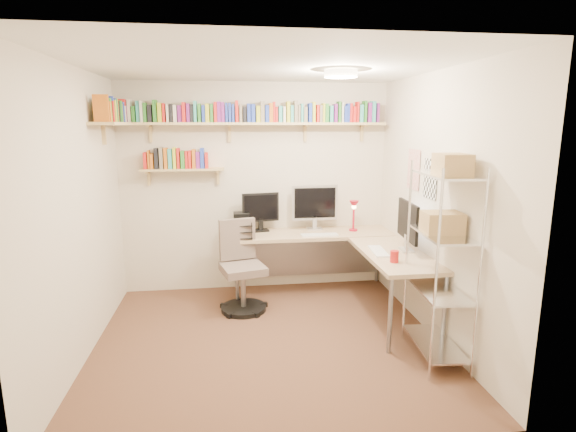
# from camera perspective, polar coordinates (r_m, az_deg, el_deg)

# --- Properties ---
(ground) EXTENTS (3.20, 3.20, 0.00)m
(ground) POSITION_cam_1_polar(r_m,az_deg,el_deg) (4.42, -2.57, -15.56)
(ground) COLOR #4F2C22
(ground) RESTS_ON ground
(room_shell) EXTENTS (3.24, 3.04, 2.52)m
(room_shell) POSITION_cam_1_polar(r_m,az_deg,el_deg) (3.96, -2.71, 4.81)
(room_shell) COLOR beige
(room_shell) RESTS_ON ground
(wall_shelves) EXTENTS (3.12, 1.09, 0.80)m
(wall_shelves) POSITION_cam_1_polar(r_m,az_deg,el_deg) (5.21, -8.84, 11.56)
(wall_shelves) COLOR tan
(wall_shelves) RESTS_ON ground
(corner_desk) EXTENTS (1.99, 1.94, 1.29)m
(corner_desk) POSITION_cam_1_polar(r_m,az_deg,el_deg) (5.15, 4.14, -2.79)
(corner_desk) COLOR tan
(corner_desk) RESTS_ON ground
(office_chair) EXTENTS (0.54, 0.54, 0.99)m
(office_chair) POSITION_cam_1_polar(r_m,az_deg,el_deg) (4.99, -5.92, -7.16)
(office_chair) COLOR black
(office_chair) RESTS_ON ground
(wire_rack) EXTENTS (0.42, 0.77, 1.79)m
(wire_rack) POSITION_cam_1_polar(r_m,az_deg,el_deg) (3.92, 19.15, -1.41)
(wire_rack) COLOR silver
(wire_rack) RESTS_ON ground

